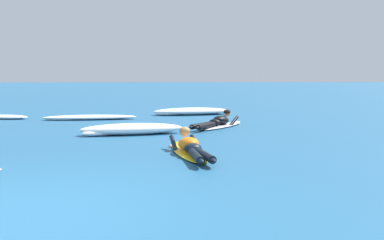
% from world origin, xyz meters
% --- Properties ---
extents(ground_plane, '(120.00, 120.00, 0.00)m').
position_xyz_m(ground_plane, '(0.00, 10.00, 0.00)').
color(ground_plane, '#235B84').
extents(surfer_near, '(0.96, 2.64, 0.55)m').
position_xyz_m(surfer_near, '(2.01, 3.32, 0.14)').
color(surfer_near, yellow).
rests_on(surfer_near, ground).
extents(surfer_far, '(1.88, 2.48, 0.55)m').
position_xyz_m(surfer_far, '(2.98, 7.61, 0.13)').
color(surfer_far, silver).
rests_on(surfer_far, ground).
extents(whitewater_front, '(1.75, 0.87, 0.14)m').
position_xyz_m(whitewater_front, '(-4.25, 10.24, 0.07)').
color(whitewater_front, white).
rests_on(whitewater_front, ground).
extents(whitewater_mid_left, '(3.22, 0.93, 0.16)m').
position_xyz_m(whitewater_mid_left, '(-1.23, 9.89, 0.08)').
color(whitewater_mid_left, white).
rests_on(whitewater_mid_left, ground).
extents(whitewater_mid_right, '(2.74, 1.16, 0.29)m').
position_xyz_m(whitewater_mid_right, '(0.59, 6.21, 0.14)').
color(whitewater_mid_right, white).
rests_on(whitewater_mid_right, ground).
extents(whitewater_far_band, '(3.08, 1.46, 0.27)m').
position_xyz_m(whitewater_far_band, '(2.32, 11.58, 0.12)').
color(whitewater_far_band, white).
rests_on(whitewater_far_band, ground).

